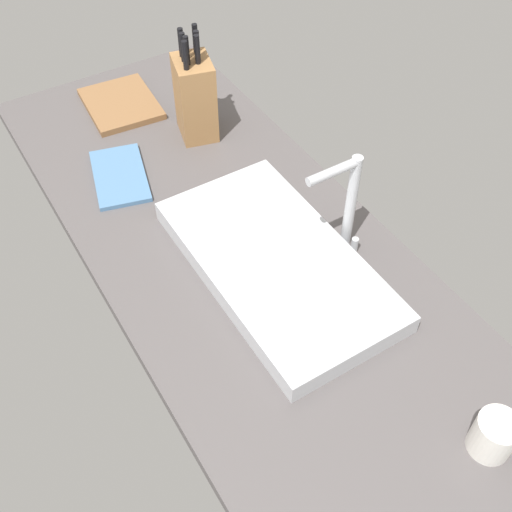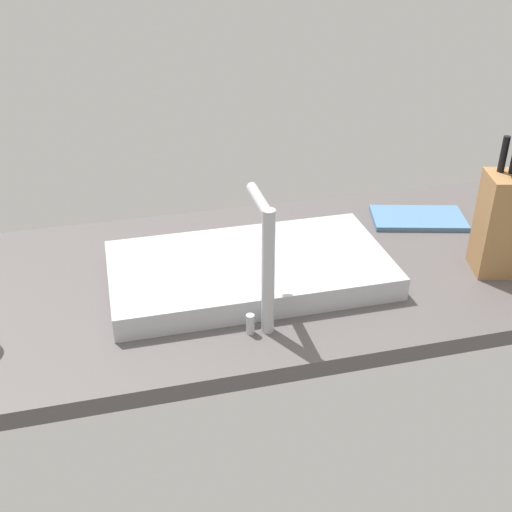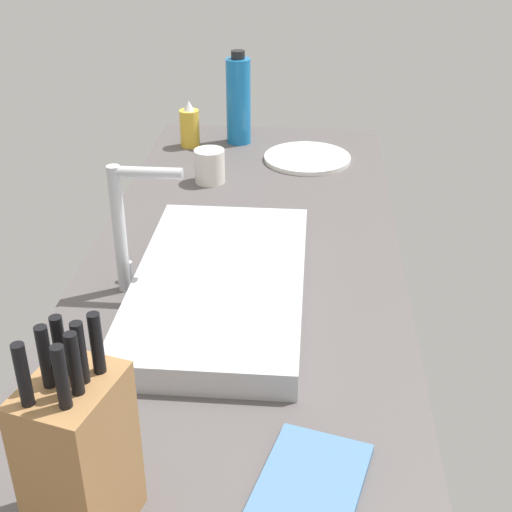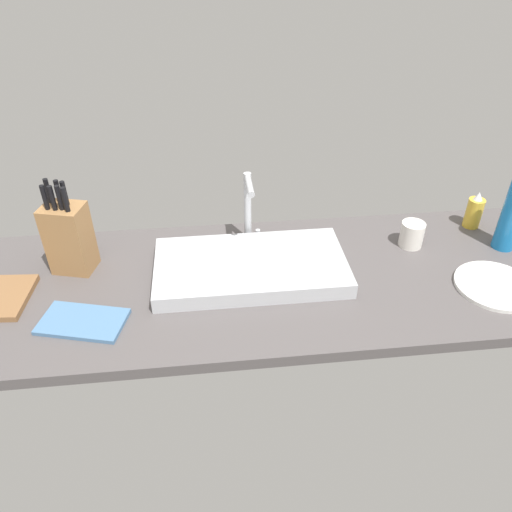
{
  "view_description": "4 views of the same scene",
  "coord_description": "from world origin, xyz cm",
  "px_view_note": "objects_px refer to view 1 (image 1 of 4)",
  "views": [
    {
      "loc": [
        72.62,
        -47.85,
        107.92
      ],
      "look_at": [
        -1.97,
        -1.8,
        10.22
      ],
      "focal_mm": 43.41,
      "sensor_mm": 36.0,
      "label": 1
    },
    {
      "loc": [
        25.38,
        113.65,
        74.39
      ],
      "look_at": [
        -2.06,
        4.14,
        9.78
      ],
      "focal_mm": 44.45,
      "sensor_mm": 36.0,
      "label": 2
    },
    {
      "loc": [
        -112.62,
        -13.23,
        73.97
      ],
      "look_at": [
        3.04,
        -3.48,
        10.11
      ],
      "focal_mm": 49.87,
      "sensor_mm": 36.0,
      "label": 3
    },
    {
      "loc": [
        -12.74,
        -117.29,
        96.29
      ],
      "look_at": [
        0.14,
        -1.81,
        13.35
      ],
      "focal_mm": 34.77,
      "sensor_mm": 36.0,
      "label": 4
    }
  ],
  "objects_px": {
    "knife_block": "(195,97)",
    "faucet": "(347,197)",
    "coffee_mug": "(494,435)",
    "dish_towel": "(120,176)",
    "sink_basin": "(277,263)",
    "cutting_board": "(121,104)"
  },
  "relations": [
    {
      "from": "faucet",
      "to": "dish_towel",
      "type": "height_order",
      "value": "faucet"
    },
    {
      "from": "cutting_board",
      "to": "dish_towel",
      "type": "relative_size",
      "value": 1.05
    },
    {
      "from": "coffee_mug",
      "to": "sink_basin",
      "type": "bearing_deg",
      "value": -169.99
    },
    {
      "from": "coffee_mug",
      "to": "knife_block",
      "type": "bearing_deg",
      "value": -179.68
    },
    {
      "from": "coffee_mug",
      "to": "dish_towel",
      "type": "bearing_deg",
      "value": -165.34
    },
    {
      "from": "faucet",
      "to": "dish_towel",
      "type": "relative_size",
      "value": 1.1
    },
    {
      "from": "sink_basin",
      "to": "knife_block",
      "type": "distance_m",
      "value": 0.55
    },
    {
      "from": "knife_block",
      "to": "dish_towel",
      "type": "bearing_deg",
      "value": -61.49
    },
    {
      "from": "knife_block",
      "to": "faucet",
      "type": "bearing_deg",
      "value": 23.0
    },
    {
      "from": "dish_towel",
      "to": "coffee_mug",
      "type": "relative_size",
      "value": 2.67
    },
    {
      "from": "sink_basin",
      "to": "cutting_board",
      "type": "relative_size",
      "value": 2.44
    },
    {
      "from": "sink_basin",
      "to": "coffee_mug",
      "type": "distance_m",
      "value": 0.55
    },
    {
      "from": "cutting_board",
      "to": "coffee_mug",
      "type": "bearing_deg",
      "value": 6.0
    },
    {
      "from": "knife_block",
      "to": "coffee_mug",
      "type": "xyz_separation_m",
      "value": [
        1.08,
        0.01,
        -0.07
      ]
    },
    {
      "from": "dish_towel",
      "to": "coffee_mug",
      "type": "xyz_separation_m",
      "value": [
        1.02,
        0.27,
        0.04
      ]
    },
    {
      "from": "sink_basin",
      "to": "coffee_mug",
      "type": "relative_size",
      "value": 6.82
    },
    {
      "from": "knife_block",
      "to": "sink_basin",
      "type": "bearing_deg",
      "value": 5.38
    },
    {
      "from": "faucet",
      "to": "knife_block",
      "type": "bearing_deg",
      "value": -171.85
    },
    {
      "from": "cutting_board",
      "to": "faucet",
      "type": "bearing_deg",
      "value": 15.18
    },
    {
      "from": "sink_basin",
      "to": "dish_towel",
      "type": "relative_size",
      "value": 2.56
    },
    {
      "from": "sink_basin",
      "to": "cutting_board",
      "type": "bearing_deg",
      "value": -176.88
    },
    {
      "from": "sink_basin",
      "to": "faucet",
      "type": "bearing_deg",
      "value": 86.78
    }
  ]
}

